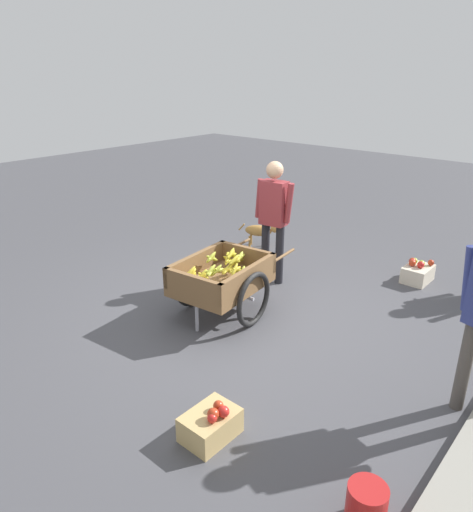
{
  "coord_description": "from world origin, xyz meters",
  "views": [
    {
      "loc": [
        3.79,
        3.16,
        2.72
      ],
      "look_at": [
        0.07,
        -0.09,
        0.75
      ],
      "focal_mm": 33.07,
      "sensor_mm": 36.0,
      "label": 1
    }
  ],
  "objects": [
    {
      "name": "fruit_cart",
      "position": [
        0.15,
        -0.24,
        0.44
      ],
      "size": [
        1.73,
        1.01,
        0.73
      ],
      "color": "brown",
      "rests_on": "ground"
    },
    {
      "name": "apple_crate",
      "position": [
        -2.28,
        1.14,
        0.13
      ],
      "size": [
        0.44,
        0.32,
        0.31
      ],
      "color": "beige",
      "rests_on": "ground"
    },
    {
      "name": "dog",
      "position": [
        -1.94,
        -1.32,
        0.27
      ],
      "size": [
        0.37,
        0.61,
        0.4
      ],
      "color": "#AD7A38",
      "rests_on": "ground"
    },
    {
      "name": "mixed_fruit_crate",
      "position": [
        1.7,
        1.07,
        0.12
      ],
      "size": [
        0.44,
        0.32,
        0.31
      ],
      "color": "tan",
      "rests_on": "ground"
    },
    {
      "name": "plastic_bucket",
      "position": [
        1.61,
        2.34,
        0.15
      ],
      "size": [
        0.26,
        0.26,
        0.3
      ],
      "primitive_type": "cylinder",
      "color": "#B21E1E",
      "rests_on": "ground"
    },
    {
      "name": "ground_plane",
      "position": [
        0.0,
        0.0,
        0.0
      ],
      "size": [
        24.0,
        24.0,
        0.0
      ],
      "primitive_type": "plane",
      "color": "#47474C"
    },
    {
      "name": "vendor_person",
      "position": [
        -0.98,
        -0.37,
        0.99
      ],
      "size": [
        0.24,
        0.56,
        1.64
      ],
      "color": "black",
      "rests_on": "ground"
    }
  ]
}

